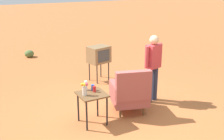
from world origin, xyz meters
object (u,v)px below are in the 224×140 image
(person_standing, at_px, (153,64))
(side_table, at_px, (92,98))
(flower_vase, at_px, (84,88))
(armchair, at_px, (130,92))
(bottle_short_clear, at_px, (86,86))
(soda_can_red, at_px, (94,89))
(soda_can_blue, at_px, (93,87))
(tv_on_stand, at_px, (99,55))

(person_standing, bearing_deg, side_table, 10.58)
(flower_vase, bearing_deg, armchair, -178.84)
(bottle_short_clear, relative_size, flower_vase, 0.75)
(person_standing, relative_size, soda_can_red, 13.44)
(armchair, distance_m, flower_vase, 1.14)
(bottle_short_clear, height_order, soda_can_blue, bottle_short_clear)
(side_table, relative_size, person_standing, 0.40)
(soda_can_blue, bearing_deg, armchair, 170.39)
(soda_can_red, distance_m, flower_vase, 0.27)
(armchair, height_order, bottle_short_clear, armchair)
(armchair, distance_m, person_standing, 0.98)
(person_standing, bearing_deg, soda_can_blue, 5.79)
(tv_on_stand, xyz_separation_m, soda_can_red, (1.16, 2.20, -0.06))
(side_table, bearing_deg, armchair, -178.97)
(tv_on_stand, relative_size, flower_vase, 3.89)
(person_standing, height_order, flower_vase, person_standing)
(armchair, height_order, side_table, armchair)
(soda_can_blue, distance_m, flower_vase, 0.32)
(bottle_short_clear, bearing_deg, flower_vase, 61.21)
(side_table, xyz_separation_m, person_standing, (-1.74, -0.33, 0.38))
(side_table, bearing_deg, tv_on_stand, -118.86)
(bottle_short_clear, distance_m, flower_vase, 0.28)
(armchair, bearing_deg, person_standing, -159.22)
(person_standing, distance_m, bottle_short_clear, 1.79)
(tv_on_stand, bearing_deg, person_standing, 104.40)
(armchair, xyz_separation_m, bottle_short_clear, (0.96, -0.22, 0.27))
(side_table, height_order, soda_can_blue, soda_can_blue)
(person_standing, height_order, soda_can_blue, person_standing)
(tv_on_stand, bearing_deg, soda_can_blue, 61.25)
(armchair, distance_m, tv_on_stand, 2.29)
(armchair, distance_m, side_table, 0.93)
(side_table, xyz_separation_m, bottle_short_clear, (0.03, -0.23, 0.20))
(armchair, xyz_separation_m, tv_on_stand, (-0.32, -2.25, 0.28))
(tv_on_stand, relative_size, bottle_short_clear, 5.15)
(bottle_short_clear, bearing_deg, soda_can_red, 123.58)
(person_standing, distance_m, soda_can_red, 1.70)
(side_table, bearing_deg, flower_vase, 1.91)
(soda_can_red, bearing_deg, soda_can_blue, -95.35)
(soda_can_blue, bearing_deg, side_table, 59.69)
(soda_can_red, distance_m, soda_can_blue, 0.10)
(side_table, relative_size, soda_can_red, 5.44)
(armchair, relative_size, flower_vase, 4.00)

